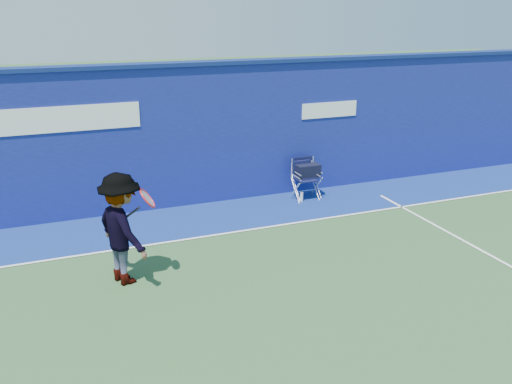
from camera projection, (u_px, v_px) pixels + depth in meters
name	position (u px, v px, depth m)	size (l,w,h in m)	color
ground	(266.00, 325.00, 7.46)	(80.00, 80.00, 0.00)	#31542D
stadium_wall	(175.00, 135.00, 11.54)	(24.00, 0.50, 3.08)	navy
out_of_bounds_strip	(191.00, 221.00, 11.08)	(24.00, 1.80, 0.01)	navy
court_lines	(251.00, 303.00, 7.99)	(24.00, 12.00, 0.01)	white
directors_chair_left	(305.00, 187.00, 12.27)	(0.50, 0.47, 0.85)	silver
directors_chair_right	(307.00, 181.00, 12.38)	(0.54, 0.48, 0.90)	silver
water_bottle	(302.00, 197.00, 12.15)	(0.07, 0.07, 0.21)	white
tennis_player	(122.00, 229.00, 8.38)	(1.07, 1.32, 1.79)	#EA4738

